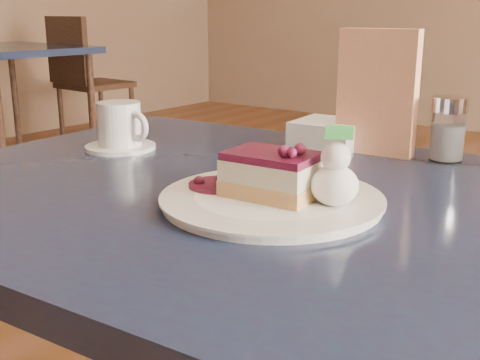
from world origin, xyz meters
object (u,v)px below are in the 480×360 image
Objects in this scene: coffee_set at (120,129)px; dessert_plate at (272,200)px; bg_table_far_left at (13,154)px; main_table at (288,247)px; cheesecake_slice at (272,175)px.

dessert_plate is at bearing -14.49° from coffee_set.
coffee_set is 3.19m from bg_table_far_left.
main_table is 0.43m from coffee_set.
cheesecake_slice is at bearing -23.59° from bg_table_far_left.
coffee_set reaches higher than cheesecake_slice.
dessert_plate is 0.04m from cheesecake_slice.
coffee_set is (-0.41, 0.06, 0.12)m from main_table.
coffee_set reaches higher than dessert_plate.
main_table is 0.13m from cheesecake_slice.
bg_table_far_left is at bearing 153.43° from dessert_plate.
bg_table_far_left reaches higher than dessert_plate.
cheesecake_slice is at bearing 0.00° from dessert_plate.
coffee_set reaches higher than main_table.
cheesecake_slice is 3.59m from bg_table_far_left.
dessert_plate is at bearing 0.00° from cheesecake_slice.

